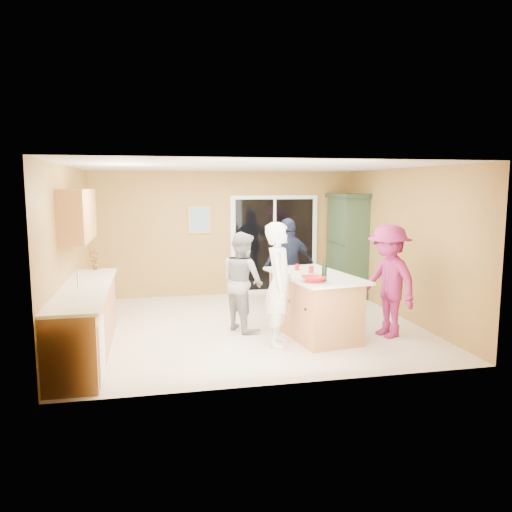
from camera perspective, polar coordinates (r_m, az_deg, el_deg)
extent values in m
plane|color=beige|center=(8.34, -0.88, -7.97)|extent=(5.50, 5.50, 0.00)
cube|color=silver|center=(8.03, -0.92, 10.18)|extent=(5.50, 5.00, 0.10)
cube|color=tan|center=(10.53, -3.49, 2.56)|extent=(5.50, 0.10, 2.60)
cube|color=tan|center=(5.67, 3.93, -2.10)|extent=(5.50, 0.10, 2.60)
cube|color=tan|center=(8.03, -20.54, 0.37)|extent=(0.10, 5.00, 2.60)
cube|color=tan|center=(9.02, 16.53, 1.33)|extent=(0.10, 5.00, 2.60)
cube|color=#C2784B|center=(7.27, -18.91, -7.14)|extent=(0.60, 3.00, 0.90)
cube|color=white|center=(6.24, -20.02, -10.17)|extent=(0.62, 0.60, 0.72)
cube|color=white|center=(7.16, -18.96, -3.50)|extent=(0.65, 3.05, 0.04)
cylinder|color=silver|center=(6.65, -19.67, -2.91)|extent=(0.02, 0.02, 0.30)
cube|color=#C2784B|center=(7.75, -19.69, 4.43)|extent=(0.35, 1.60, 0.75)
cube|color=white|center=(10.73, 2.10, 1.32)|extent=(1.90, 0.05, 2.10)
cube|color=black|center=(10.72, 2.11, 1.31)|extent=(1.70, 0.03, 1.94)
cube|color=white|center=(10.71, 2.12, 1.31)|extent=(0.06, 0.04, 1.94)
cube|color=silver|center=(10.75, 2.91, 1.06)|extent=(0.02, 0.03, 0.12)
cube|color=tan|center=(10.42, -6.49, 4.12)|extent=(0.46, 0.03, 0.56)
cube|color=#5287AB|center=(10.41, -6.49, 4.11)|extent=(0.38, 0.02, 0.48)
cube|color=#C2784B|center=(7.81, 6.62, -5.67)|extent=(1.06, 1.71, 0.91)
cube|color=white|center=(7.71, 6.68, -2.22)|extent=(1.25, 1.94, 0.04)
cube|color=black|center=(7.91, 6.57, -8.52)|extent=(0.97, 1.62, 0.10)
cube|color=#223827|center=(10.80, 10.26, -4.06)|extent=(0.59, 1.12, 0.13)
cube|color=#385237|center=(10.64, 10.39, 1.20)|extent=(0.53, 1.06, 1.99)
cube|color=#223827|center=(10.57, 10.54, 6.80)|extent=(0.61, 1.17, 0.08)
imported|color=white|center=(7.17, 2.69, -3.27)|extent=(0.63, 0.76, 1.79)
imported|color=#969698|center=(7.96, -1.56, -2.90)|extent=(0.87, 0.95, 1.58)
imported|color=#1B273D|center=(9.04, 3.80, -1.13)|extent=(1.09, 0.67, 1.73)
imported|color=#8E1E48|center=(7.86, 14.87, -2.77)|extent=(0.89, 1.23, 1.72)
imported|color=#A91612|center=(7.08, 6.59, -2.63)|extent=(0.33, 0.33, 0.08)
imported|color=red|center=(8.53, -17.97, -0.40)|extent=(0.20, 0.16, 0.33)
cylinder|color=#A91612|center=(8.01, 4.70, -1.29)|extent=(0.09, 0.09, 0.10)
cylinder|color=#A91612|center=(7.78, 6.33, -1.54)|extent=(0.08, 0.08, 0.11)
cylinder|color=black|center=(7.17, 7.82, -1.94)|extent=(0.07, 0.07, 0.22)
cylinder|color=black|center=(7.14, 7.84, -0.71)|extent=(0.03, 0.03, 0.08)
cylinder|color=silver|center=(7.53, 6.99, -2.25)|extent=(0.28, 0.28, 0.02)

